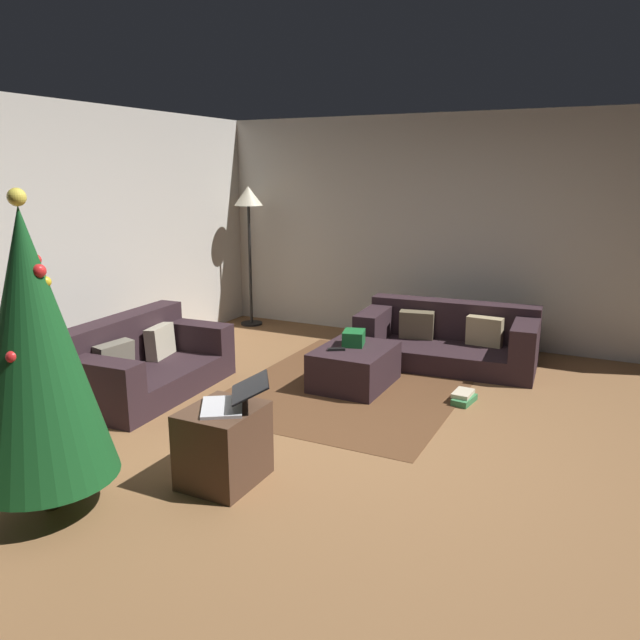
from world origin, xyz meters
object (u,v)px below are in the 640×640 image
object	(u,v)px
couch_right	(449,340)
ottoman	(354,367)
side_table	(224,445)
laptop	(233,400)
christmas_tree	(34,347)
tv_remote	(336,349)
couch_left	(141,363)
book_stack	(464,397)
corner_lamp	(249,207)
gift_box	(354,338)

from	to	relation	value
couch_right	ottoman	xyz separation A→B (m)	(-1.09, 0.60, -0.07)
side_table	laptop	distance (m)	0.32
couch_right	christmas_tree	world-z (taller)	christmas_tree
tv_remote	ottoman	bearing A→B (deg)	-68.67
couch_left	tv_remote	xyz separation A→B (m)	(0.85, -1.56, 0.11)
ottoman	book_stack	world-z (taller)	ottoman
laptop	corner_lamp	size ratio (longest dim) A/B	0.31
side_table	corner_lamp	world-z (taller)	corner_lamp
corner_lamp	tv_remote	bearing A→B (deg)	-130.48
gift_box	side_table	distance (m)	2.17
couch_left	corner_lamp	size ratio (longest dim) A/B	0.91
tv_remote	corner_lamp	xyz separation A→B (m)	(1.73, 2.03, 1.14)
book_stack	corner_lamp	xyz separation A→B (m)	(1.56, 3.18, 1.48)
couch_left	couch_right	xyz separation A→B (m)	(2.10, -2.28, -0.02)
tv_remote	corner_lamp	size ratio (longest dim) A/B	0.09
gift_box	corner_lamp	bearing A→B (deg)	54.55
couch_left	book_stack	size ratio (longest dim) A/B	5.31
gift_box	book_stack	xyz separation A→B (m)	(-0.06, -1.08, -0.39)
ottoman	laptop	xyz separation A→B (m)	(-2.04, -0.03, 0.38)
tv_remote	couch_right	bearing A→B (deg)	-61.48
side_table	laptop	world-z (taller)	laptop
couch_right	tv_remote	world-z (taller)	couch_right
ottoman	book_stack	distance (m)	1.04
gift_box	book_stack	world-z (taller)	gift_box
couch_left	tv_remote	size ratio (longest dim) A/B	10.17
tv_remote	christmas_tree	distance (m)	2.81
couch_right	christmas_tree	bearing A→B (deg)	66.48
corner_lamp	side_table	bearing A→B (deg)	-149.89
ottoman	christmas_tree	size ratio (longest dim) A/B	0.44
tv_remote	side_table	size ratio (longest dim) A/B	0.31
christmas_tree	side_table	distance (m)	1.29
couch_right	corner_lamp	size ratio (longest dim) A/B	1.03
ottoman	gift_box	distance (m)	0.27
ottoman	book_stack	bearing A→B (deg)	-88.93
ottoman	laptop	bearing A→B (deg)	-179.22
ottoman	corner_lamp	bearing A→B (deg)	53.68
couch_right	gift_box	world-z (taller)	couch_right
gift_box	christmas_tree	world-z (taller)	christmas_tree
christmas_tree	gift_box	bearing A→B (deg)	-14.19
gift_box	side_table	xyz separation A→B (m)	(-2.16, -0.02, -0.18)
couch_right	side_table	bearing A→B (deg)	74.69
couch_left	side_table	world-z (taller)	couch_left
couch_right	corner_lamp	xyz separation A→B (m)	(0.49, 2.75, 1.27)
laptop	book_stack	world-z (taller)	laptop
ottoman	christmas_tree	bearing A→B (deg)	164.52
couch_left	book_stack	world-z (taller)	couch_left
side_table	christmas_tree	bearing A→B (deg)	134.39
ottoman	side_table	size ratio (longest dim) A/B	1.59
ottoman	side_table	xyz separation A→B (m)	(-2.08, 0.03, 0.07)
ottoman	tv_remote	xyz separation A→B (m)	(-0.15, 0.12, 0.19)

